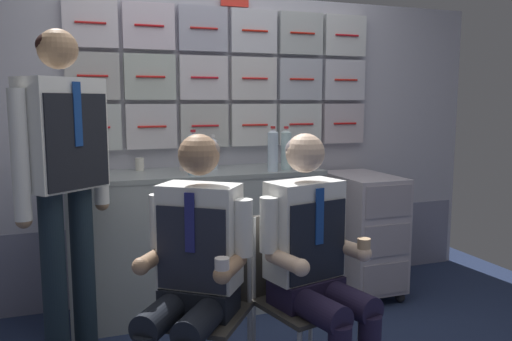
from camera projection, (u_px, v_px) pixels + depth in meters
galley_bulkhead at (221, 140)px, 3.70m from camera, size 4.20×0.14×2.15m
galley_counter at (197, 240)px, 3.44m from camera, size 1.68×0.53×0.94m
service_trolley at (362, 230)px, 3.73m from camera, size 0.40×0.65×0.88m
folding_chair_left at (207, 289)px, 2.38m from camera, size 0.56×0.56×0.86m
crew_member_left at (193, 266)px, 2.20m from camera, size 0.61×0.66×1.26m
folding_chair_center at (294, 281)px, 2.48m from camera, size 0.48×0.48×0.86m
crew_member_center at (316, 258)px, 2.33m from camera, size 0.50×0.65×1.26m
crew_member_standing at (64, 170)px, 2.56m from camera, size 0.45×0.42×1.76m
water_bottle_blue_cap at (286, 149)px, 3.45m from camera, size 0.07×0.07×0.29m
water_bottle_clear at (213, 153)px, 3.48m from camera, size 0.07×0.07×0.23m
water_bottle_short at (193, 153)px, 3.20m from camera, size 0.07×0.07×0.29m
water_bottle_tall at (273, 150)px, 3.36m from camera, size 0.07×0.07×0.30m
espresso_cup_small at (185, 165)px, 3.42m from camera, size 0.07×0.07×0.07m
coffee_cup_white at (140, 164)px, 3.40m from camera, size 0.06×0.06×0.09m
snack_banana at (92, 175)px, 3.06m from camera, size 0.17×0.10×0.04m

